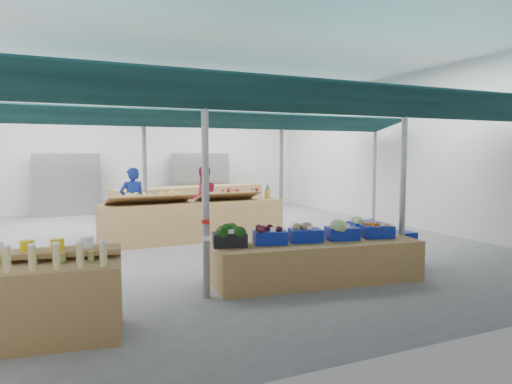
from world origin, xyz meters
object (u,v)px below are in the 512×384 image
at_px(vendor_left, 133,202).
at_px(vendor_right, 203,199).
at_px(fruit_counter, 193,221).
at_px(crate_stack, 399,249).
at_px(veg_counter, 316,261).
at_px(bottle_shelf, 32,299).

height_order(vendor_left, vendor_right, same).
distance_m(fruit_counter, vendor_right, 1.31).
bearing_deg(vendor_right, fruit_counter, 60.00).
distance_m(crate_stack, vendor_left, 6.38).
relative_size(crate_stack, vendor_right, 0.37).
height_order(crate_stack, vendor_right, vendor_right).
bearing_deg(vendor_right, veg_counter, 91.14).
relative_size(fruit_counter, crate_stack, 6.79).
bearing_deg(veg_counter, crate_stack, 12.64).
relative_size(veg_counter, vendor_left, 1.95).
height_order(veg_counter, vendor_left, vendor_left).
distance_m(bottle_shelf, crate_stack, 5.99).
distance_m(fruit_counter, crate_stack, 4.77).
xyz_separation_m(veg_counter, vendor_right, (-0.23, 5.21, 0.52)).
bearing_deg(fruit_counter, veg_counter, -79.96).
distance_m(vendor_left, vendor_right, 1.80).
bearing_deg(vendor_right, vendor_left, -1.39).
bearing_deg(vendor_left, crate_stack, 126.34).
xyz_separation_m(veg_counter, vendor_left, (-2.03, 5.21, 0.52)).
height_order(bottle_shelf, crate_stack, bottle_shelf).
bearing_deg(fruit_counter, vendor_right, 60.00).
bearing_deg(crate_stack, fruit_counter, 124.40).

